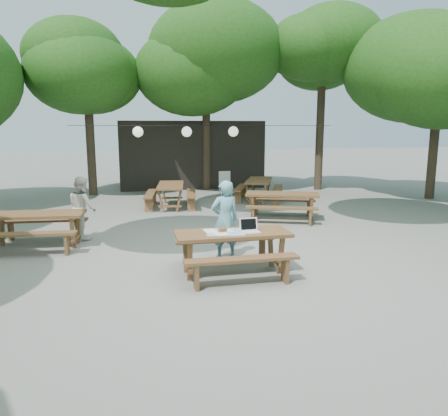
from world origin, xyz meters
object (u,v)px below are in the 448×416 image
second_person (83,208)px  picnic_table_nw (37,230)px  main_picnic_table (232,252)px  woman (225,220)px  plastic_chair (225,189)px

second_person → picnic_table_nw: bearing=98.4°
main_picnic_table → woman: (0.07, 0.95, 0.38)m
picnic_table_nw → woman: size_ratio=1.34×
woman → second_person: size_ratio=1.07×
woman → plastic_chair: bearing=-109.1°
main_picnic_table → plastic_chair: 8.92m
woman → plastic_chair: size_ratio=1.71×
picnic_table_nw → plastic_chair: 8.30m
picnic_table_nw → plastic_chair: (5.54, 6.18, -0.13)m
picnic_table_nw → plastic_chair: size_ratio=2.29×
main_picnic_table → picnic_table_nw: bearing=145.6°
main_picnic_table → picnic_table_nw: (-3.72, 2.55, 0.00)m
picnic_table_nw → woman: 4.13m
picnic_table_nw → plastic_chair: bearing=53.0°
second_person → plastic_chair: bearing=-64.4°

